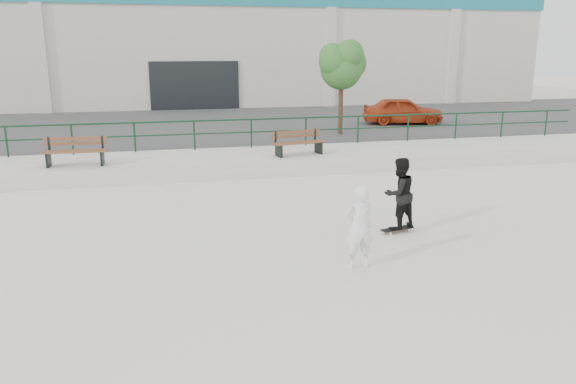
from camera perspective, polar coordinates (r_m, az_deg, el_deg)
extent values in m
plane|color=beige|center=(9.84, 1.19, -9.27)|extent=(120.00, 120.00, 0.00)
cube|color=#B6B2A6|center=(18.73, -6.06, 2.99)|extent=(30.00, 3.00, 0.50)
cube|color=#3F3F3F|center=(27.07, -8.39, 6.47)|extent=(60.00, 14.00, 0.50)
cylinder|color=#143720|center=(19.80, -6.65, 7.26)|extent=(28.00, 0.06, 0.06)
cylinder|color=#143720|center=(19.87, -6.61, 5.97)|extent=(28.00, 0.05, 0.05)
cylinder|color=#143720|center=(20.30, -26.68, 4.57)|extent=(0.06, 0.06, 1.00)
cylinder|color=#143720|center=(19.93, -21.08, 4.98)|extent=(0.06, 0.06, 1.00)
cylinder|color=#143720|center=(19.76, -15.31, 5.36)|extent=(0.06, 0.06, 1.00)
cylinder|color=#143720|center=(19.78, -9.50, 5.69)|extent=(0.06, 0.06, 1.00)
cylinder|color=#143720|center=(20.01, -3.75, 5.96)|extent=(0.06, 0.06, 1.00)
cylinder|color=#143720|center=(20.43, 1.82, 6.16)|extent=(0.06, 0.06, 1.00)
cylinder|color=#143720|center=(21.04, 7.12, 6.30)|extent=(0.06, 0.06, 1.00)
cylinder|color=#143720|center=(21.81, 12.09, 6.38)|extent=(0.06, 0.06, 1.00)
cylinder|color=#143720|center=(22.73, 16.69, 6.41)|extent=(0.06, 0.06, 1.00)
cylinder|color=#143720|center=(23.78, 20.90, 6.40)|extent=(0.06, 0.06, 1.00)
cylinder|color=#143720|center=(24.96, 24.74, 6.37)|extent=(0.06, 0.06, 1.00)
cube|color=beige|center=(40.78, -10.41, 14.34)|extent=(44.00, 16.00, 8.00)
cube|color=black|center=(32.83, -9.42, 10.19)|extent=(5.00, 0.15, 3.20)
cube|color=beige|center=(33.13, -23.76, 11.83)|extent=(0.60, 0.25, 6.20)
cube|color=beige|center=(34.21, 4.32, 13.03)|extent=(0.60, 0.25, 6.20)
cube|color=beige|center=(37.39, 16.39, 12.62)|extent=(0.60, 0.25, 6.20)
cube|color=brown|center=(17.83, -20.93, 3.78)|extent=(1.86, 0.21, 0.04)
cube|color=brown|center=(18.01, -20.83, 3.89)|extent=(1.86, 0.21, 0.04)
cube|color=brown|center=(18.18, -20.74, 4.00)|extent=(1.86, 0.21, 0.04)
cube|color=brown|center=(18.23, -20.75, 4.65)|extent=(1.85, 0.13, 0.10)
cube|color=brown|center=(18.21, -20.79, 5.09)|extent=(1.85, 0.13, 0.10)
cube|color=black|center=(18.20, -23.16, 3.04)|extent=(0.09, 0.52, 0.43)
cube|color=black|center=(18.39, -23.12, 4.50)|extent=(0.06, 0.05, 0.43)
cube|color=black|center=(17.92, -18.34, 3.32)|extent=(0.09, 0.52, 0.43)
cube|color=black|center=(18.11, -18.34, 4.79)|extent=(0.06, 0.05, 0.43)
cube|color=brown|center=(18.37, 1.37, 4.96)|extent=(1.74, 0.48, 0.04)
cube|color=brown|center=(18.53, 1.13, 5.04)|extent=(1.74, 0.48, 0.04)
cube|color=brown|center=(18.68, 0.89, 5.12)|extent=(1.74, 0.48, 0.04)
cube|color=brown|center=(18.72, 0.78, 5.72)|extent=(1.72, 0.40, 0.10)
cube|color=brown|center=(18.70, 0.78, 6.13)|extent=(1.72, 0.40, 0.10)
cube|color=black|center=(18.26, -0.94, 4.22)|extent=(0.16, 0.49, 0.41)
cube|color=black|center=(18.42, -1.27, 5.57)|extent=(0.07, 0.06, 0.41)
cube|color=black|center=(18.90, 3.12, 4.55)|extent=(0.16, 0.49, 0.41)
cube|color=black|center=(19.05, 2.77, 5.85)|extent=(0.07, 0.06, 0.41)
cylinder|color=#473723|center=(23.19, 5.36, 8.67)|extent=(0.19, 0.19, 2.26)
sphere|color=#235820|center=(23.09, 5.45, 12.39)|extent=(1.69, 1.69, 1.69)
sphere|color=#235820|center=(23.50, 6.35, 12.86)|extent=(1.32, 1.32, 1.32)
sphere|color=#235820|center=(22.78, 4.70, 13.09)|extent=(1.22, 1.22, 1.22)
sphere|color=#235820|center=(22.78, 6.26, 13.76)|extent=(1.13, 1.13, 1.13)
sphere|color=#235820|center=(23.35, 4.50, 13.59)|extent=(1.04, 1.04, 1.04)
imported|color=#B13715|center=(26.76, 11.58, 8.12)|extent=(3.86, 2.22, 1.24)
cube|color=black|center=(12.64, 11.05, -3.65)|extent=(0.81, 0.39, 0.02)
cube|color=brown|center=(12.65, 11.04, -3.72)|extent=(0.81, 0.39, 0.01)
cube|color=gray|center=(12.50, 10.10, -4.02)|extent=(0.10, 0.17, 0.03)
cube|color=gray|center=(12.81, 11.95, -3.65)|extent=(0.10, 0.17, 0.03)
cylinder|color=beige|center=(12.43, 10.37, -4.21)|extent=(0.06, 0.04, 0.06)
cylinder|color=beige|center=(12.58, 9.84, -3.97)|extent=(0.06, 0.04, 0.06)
cylinder|color=beige|center=(12.75, 12.22, -3.84)|extent=(0.06, 0.04, 0.06)
cylinder|color=beige|center=(12.89, 11.68, -3.61)|extent=(0.06, 0.04, 0.06)
imported|color=black|center=(12.42, 11.22, -0.15)|extent=(0.91, 0.80, 1.58)
imported|color=white|center=(10.32, 7.22, -3.54)|extent=(0.59, 0.40, 1.58)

